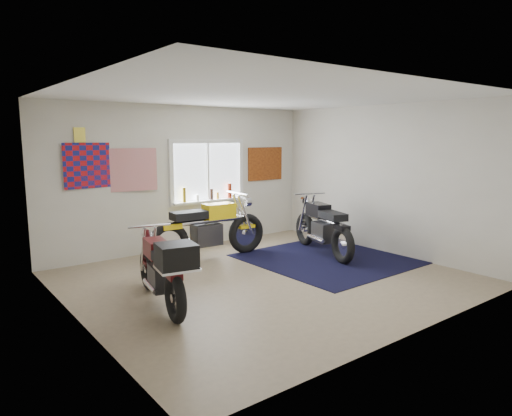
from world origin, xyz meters
TOP-DOWN VIEW (x-y plane):
  - ground at (0.00, 0.00)m, footprint 5.50×5.50m
  - room_shell at (0.00, 0.00)m, footprint 5.50×5.50m
  - navy_rug at (1.54, 0.21)m, footprint 2.53×2.63m
  - window_assembly at (0.50, 2.47)m, footprint 1.66×0.17m
  - oil_bottles at (0.56, 2.40)m, footprint 1.11×0.09m
  - flag_display at (-1.90, 2.48)m, footprint 1.60×0.10m
  - triumph_poster at (1.95, 2.48)m, footprint 0.90×0.03m
  - yellow_triumph at (-0.09, 1.50)m, footprint 2.27×0.68m
  - black_chrome_bike at (1.75, 0.54)m, footprint 0.85×2.03m
  - maroon_tourer at (-1.78, -0.17)m, footprint 0.75×1.89m

SIDE VIEW (x-z plane):
  - ground at x=0.00m, z-range 0.00..0.00m
  - navy_rug at x=1.54m, z-range 0.00..0.01m
  - black_chrome_bike at x=1.75m, z-range -0.07..1.01m
  - maroon_tourer at x=-1.78m, z-range 0.02..0.98m
  - yellow_triumph at x=-0.09m, z-range -0.07..1.07m
  - oil_bottles at x=0.56m, z-range 0.88..1.18m
  - window_assembly at x=0.50m, z-range 0.74..2.00m
  - triumph_poster at x=1.95m, z-range 1.20..1.90m
  - room_shell at x=0.00m, z-range -1.11..4.39m
  - flag_display at x=-1.90m, z-range 1.56..2.73m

